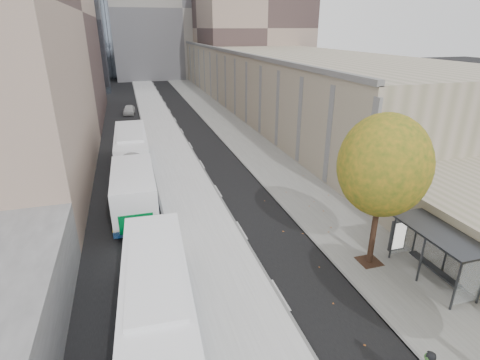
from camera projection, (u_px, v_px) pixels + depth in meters
name	position (u px, v px, depth m)	size (l,w,h in m)	color
bus_platform	(170.00, 149.00, 36.53)	(4.25, 150.00, 0.15)	silver
sidewalk	(247.00, 143.00, 38.66)	(4.75, 150.00, 0.08)	gray
building_tan	(259.00, 71.00, 65.90)	(18.00, 92.00, 8.00)	gray
building_far_block	(177.00, 10.00, 87.64)	(30.00, 18.00, 30.00)	#9D9890
bus_shelter	(442.00, 239.00, 16.93)	(1.90, 4.40, 2.53)	#383A3F
tree_c	(384.00, 166.00, 17.03)	(4.20, 4.20, 7.28)	black
bus_far	(133.00, 164.00, 28.13)	(2.78, 17.55, 2.92)	white
distant_car	(129.00, 110.00, 51.43)	(1.45, 3.59, 1.22)	#BBBBBB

